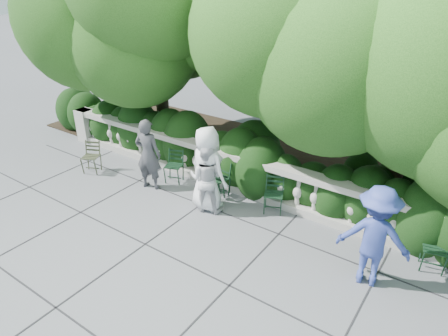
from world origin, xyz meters
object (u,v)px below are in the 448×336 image
Objects in this scene: chair_d at (272,215)px; person_woman_grey at (148,154)px; chair_b at (215,197)px; chair_c at (217,196)px; chair_e at (430,274)px; person_casual_man at (206,178)px; person_older_blue at (374,237)px; chair_weathered at (91,174)px; person_businessman at (207,169)px; chair_a at (173,184)px.

person_woman_grey reaches higher than chair_d.
chair_b is 1.00× the size of chair_c.
chair_e is 4.64m from person_casual_man.
chair_d is at bearing 11.10° from chair_b.
chair_b is at bearing -22.03° from person_older_blue.
chair_e is 0.54× the size of person_casual_man.
chair_b is 0.46× the size of person_older_blue.
chair_b is at bearing -114.89° from chair_c.
person_businessman reaches higher than chair_weathered.
chair_c is 0.98m from person_casual_man.
chair_b and chair_weathered have the same top height.
chair_b is 1.00× the size of chair_d.
chair_c is at bearing 157.80° from chair_d.
person_older_blue reaches higher than chair_weathered.
chair_a is 0.46× the size of person_older_blue.
person_casual_man reaches higher than chair_a.
chair_d is 0.47× the size of person_woman_grey.
person_casual_man is at bearing 164.26° from person_woman_grey.
person_casual_man reaches higher than chair_weathered.
person_casual_man is (-1.33, -0.61, 0.78)m from chair_d.
person_businessman reaches higher than chair_d.
chair_c is 0.46× the size of person_older_blue.
chair_a is 2.74m from chair_d.
chair_b is at bearing 160.60° from chair_d.
person_businessman is at bearing 167.19° from person_woman_grey.
chair_e is at bearing -18.31° from chair_a.
chair_c is at bearing 80.94° from chair_b.
person_woman_grey is (-3.08, -0.59, 0.88)m from chair_d.
person_casual_man is at bearing -85.82° from chair_c.
chair_b is at bearing 167.92° from chair_e.
chair_weathered is 0.44× the size of person_businessman.
chair_a and chair_c have the same top height.
chair_b is at bearing -66.01° from person_businessman.
person_woman_grey reaches higher than chair_b.
chair_e is 0.46× the size of person_older_blue.
chair_weathered is 0.54× the size of person_casual_man.
chair_b is at bearing -11.33° from chair_weathered.
chair_c is (1.27, 0.17, 0.00)m from chair_a.
chair_c is 1.00× the size of chair_weathered.
person_older_blue is (3.80, -0.76, 0.92)m from chair_b.
person_businessman is (0.10, -0.49, 0.96)m from chair_c.
person_older_blue reaches higher than person_woman_grey.
chair_weathered is at bearing 16.34° from person_businessman.
person_casual_man reaches higher than chair_e.
person_businessman is 1.23× the size of person_casual_man.
chair_a is 1.66m from person_casual_man.
person_woman_grey is 1.13× the size of person_casual_man.
person_older_blue is at bearing -177.08° from person_businessman.
chair_c is 0.47× the size of person_woman_grey.
chair_a is 5.95m from chair_e.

